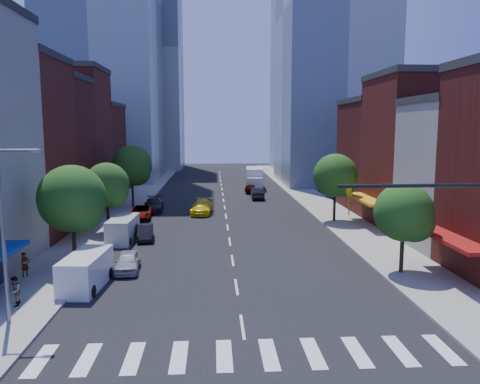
# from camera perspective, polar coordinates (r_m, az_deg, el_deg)

# --- Properties ---
(ground) EXTENTS (220.00, 220.00, 0.00)m
(ground) POSITION_cam_1_polar(r_m,az_deg,el_deg) (24.76, 0.30, -16.10)
(ground) COLOR black
(ground) RESTS_ON ground
(sidewalk_left) EXTENTS (5.00, 120.00, 0.15)m
(sidewalk_left) POSITION_cam_1_polar(r_m,az_deg,el_deg) (64.33, -13.18, -1.29)
(sidewalk_left) COLOR gray
(sidewalk_left) RESTS_ON ground
(sidewalk_right) EXTENTS (5.00, 120.00, 0.15)m
(sidewalk_right) POSITION_cam_1_polar(r_m,az_deg,el_deg) (64.89, 9.13, -1.10)
(sidewalk_right) COLOR gray
(sidewalk_right) RESTS_ON ground
(crosswalk) EXTENTS (19.00, 3.00, 0.01)m
(crosswalk) POSITION_cam_1_polar(r_m,az_deg,el_deg) (22.06, 0.81, -19.25)
(crosswalk) COLOR silver
(crosswalk) RESTS_ON ground
(bldg_left_3) EXTENTS (12.00, 8.00, 15.00)m
(bldg_left_3) POSITION_cam_1_polar(r_m,az_deg,el_deg) (55.23, -24.14, 4.51)
(bldg_left_3) COLOR #4C1513
(bldg_left_3) RESTS_ON ground
(bldg_left_4) EXTENTS (12.00, 9.00, 17.00)m
(bldg_left_4) POSITION_cam_1_polar(r_m,az_deg,el_deg) (63.21, -21.47, 5.90)
(bldg_left_4) COLOR #5E1C16
(bldg_left_4) RESTS_ON ground
(bldg_left_5) EXTENTS (12.00, 10.00, 13.00)m
(bldg_left_5) POSITION_cam_1_polar(r_m,az_deg,el_deg) (72.37, -19.06, 4.60)
(bldg_left_5) COLOR #4C1513
(bldg_left_5) RESTS_ON ground
(bldg_right_2) EXTENTS (12.00, 10.00, 15.00)m
(bldg_right_2) POSITION_cam_1_polar(r_m,az_deg,el_deg) (51.77, 22.44, 4.43)
(bldg_right_2) COLOR #5E1C16
(bldg_right_2) RESTS_ON ground
(bldg_right_3) EXTENTS (12.00, 10.00, 13.00)m
(bldg_right_3) POSITION_cam_1_polar(r_m,az_deg,el_deg) (60.97, 18.33, 4.11)
(bldg_right_3) COLOR #4C1513
(bldg_right_3) RESTS_ON ground
(tower_ne) EXTENTS (18.00, 20.00, 60.00)m
(tower_ne) POSITION_cam_1_polar(r_m,az_deg,el_deg) (89.51, 11.36, 20.57)
(tower_ne) COLOR #9EA5AD
(tower_ne) RESTS_ON ground
(tower_far_w) EXTENTS (18.00, 18.00, 56.00)m
(tower_far_w) POSITION_cam_1_polar(r_m,az_deg,el_deg) (120.10, -11.68, 16.28)
(tower_far_w) COLOR #9EA5AD
(tower_far_w) RESTS_ON ground
(streetlight) EXTENTS (2.25, 0.25, 9.00)m
(streetlight) POSITION_cam_1_polar(r_m,az_deg,el_deg) (26.20, -26.62, -3.49)
(streetlight) COLOR slate
(streetlight) RESTS_ON sidewalk_left
(tree_left_near) EXTENTS (4.80, 4.80, 7.30)m
(tree_left_near) POSITION_cam_1_polar(r_m,az_deg,el_deg) (35.33, -19.58, -1.05)
(tree_left_near) COLOR black
(tree_left_near) RESTS_ON sidewalk_left
(tree_left_mid) EXTENTS (4.20, 4.20, 6.65)m
(tree_left_mid) POSITION_cam_1_polar(r_m,az_deg,el_deg) (45.93, -15.76, 0.64)
(tree_left_mid) COLOR black
(tree_left_mid) RESTS_ON sidewalk_left
(tree_left_far) EXTENTS (5.00, 5.00, 7.75)m
(tree_left_far) POSITION_cam_1_polar(r_m,az_deg,el_deg) (59.54, -12.91, 2.97)
(tree_left_far) COLOR black
(tree_left_far) RESTS_ON sidewalk_left
(tree_right_near) EXTENTS (4.00, 4.00, 6.20)m
(tree_right_near) POSITION_cam_1_polar(r_m,az_deg,el_deg) (33.71, 19.61, -2.63)
(tree_right_near) COLOR black
(tree_right_near) RESTS_ON sidewalk_right
(tree_right_far) EXTENTS (4.60, 4.60, 7.20)m
(tree_right_far) POSITION_cam_1_polar(r_m,az_deg,el_deg) (50.51, 11.72, 1.79)
(tree_right_far) COLOR black
(tree_right_far) RESTS_ON sidewalk_right
(parked_car_front) EXTENTS (1.95, 4.17, 1.38)m
(parked_car_front) POSITION_cam_1_polar(r_m,az_deg,el_deg) (34.26, -13.53, -8.23)
(parked_car_front) COLOR #A6A6AB
(parked_car_front) RESTS_ON ground
(parked_car_second) EXTENTS (1.95, 4.25, 1.35)m
(parked_car_second) POSITION_cam_1_polar(r_m,az_deg,el_deg) (43.26, -11.47, -4.83)
(parked_car_second) COLOR black
(parked_car_second) RESTS_ON ground
(parked_car_third) EXTENTS (2.64, 5.23, 1.42)m
(parked_car_third) POSITION_cam_1_polar(r_m,az_deg,el_deg) (53.11, -12.01, -2.46)
(parked_car_third) COLOR #999999
(parked_car_third) RESTS_ON ground
(parked_car_rear) EXTENTS (2.57, 5.66, 1.61)m
(parked_car_rear) POSITION_cam_1_polar(r_m,az_deg,el_deg) (57.30, -10.50, -1.58)
(parked_car_rear) COLOR black
(parked_car_rear) RESTS_ON ground
(cargo_van_near) EXTENTS (2.43, 5.27, 2.18)m
(cargo_van_near) POSITION_cam_1_polar(r_m,az_deg,el_deg) (31.35, -18.34, -9.19)
(cargo_van_near) COLOR white
(cargo_van_near) RESTS_ON ground
(cargo_van_far) EXTENTS (2.24, 5.13, 2.15)m
(cargo_van_far) POSITION_cam_1_polar(r_m,az_deg,el_deg) (42.90, -14.13, -4.49)
(cargo_van_far) COLOR silver
(cargo_van_far) RESTS_ON ground
(taxi) EXTENTS (2.75, 5.68, 1.59)m
(taxi) POSITION_cam_1_polar(r_m,az_deg,el_deg) (55.10, -4.67, -1.85)
(taxi) COLOR yellow
(taxi) RESTS_ON ground
(traffic_car_oncoming) EXTENTS (1.83, 4.95, 1.62)m
(traffic_car_oncoming) POSITION_cam_1_polar(r_m,az_deg,el_deg) (66.57, 2.12, -0.14)
(traffic_car_oncoming) COLOR black
(traffic_car_oncoming) RESTS_ON ground
(traffic_car_far) EXTENTS (1.71, 4.11, 1.39)m
(traffic_car_far) POSITION_cam_1_polar(r_m,az_deg,el_deg) (72.45, 1.29, 0.42)
(traffic_car_far) COLOR #999999
(traffic_car_far) RESTS_ON ground
(box_truck) EXTENTS (3.14, 8.78, 3.47)m
(box_truck) POSITION_cam_1_polar(r_m,az_deg,el_deg) (77.08, 1.77, 1.58)
(box_truck) COLOR silver
(box_truck) RESTS_ON ground
(pedestrian_near) EXTENTS (0.66, 0.72, 1.66)m
(pedestrian_near) POSITION_cam_1_polar(r_m,az_deg,el_deg) (34.74, -24.74, -8.03)
(pedestrian_near) COLOR #999999
(pedestrian_near) RESTS_ON sidewalk_left
(pedestrian_far) EXTENTS (0.79, 0.93, 1.69)m
(pedestrian_far) POSITION_cam_1_polar(r_m,az_deg,el_deg) (29.49, -25.80, -10.85)
(pedestrian_far) COLOR #999999
(pedestrian_far) RESTS_ON sidewalk_left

